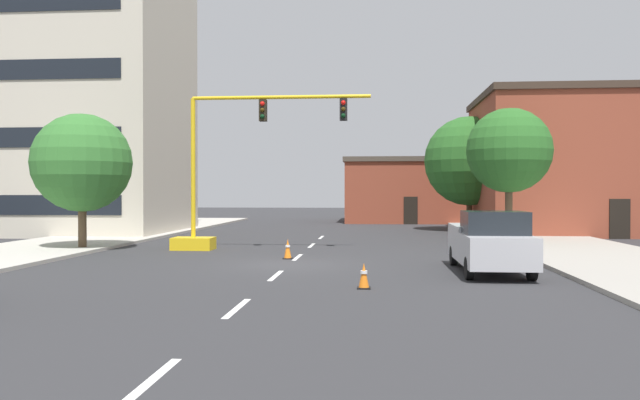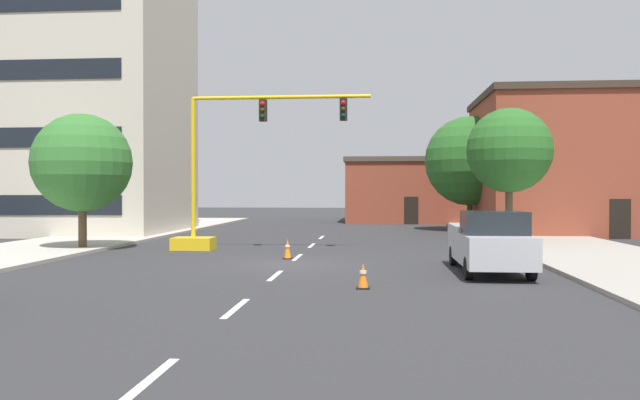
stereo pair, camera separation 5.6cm
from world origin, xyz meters
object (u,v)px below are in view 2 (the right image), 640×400
Objects in this scene: pickup_truck_silver at (489,242)px; tree_right_far at (470,161)px; tree_right_mid at (509,151)px; tree_left_near at (82,163)px; traffic_cone_roadside_b at (288,249)px; traffic_signal_gantry at (218,200)px; traffic_cone_roadside_a at (363,276)px.

tree_right_far is at bearing 83.39° from pickup_truck_silver.
tree_right_mid is 20.22m from tree_left_near.
traffic_cone_roadside_b is at bearing -141.31° from tree_right_mid.
pickup_truck_silver is (10.64, -7.04, -1.25)m from traffic_signal_gantry.
tree_right_far reaches higher than traffic_cone_roadside_a.
tree_left_near reaches higher than traffic_cone_roadside_b.
tree_right_mid is at bearing 38.69° from traffic_cone_roadside_b.
traffic_signal_gantry is 1.63× the size of pickup_truck_silver.
traffic_cone_roadside_a is at bearing -114.35° from tree_right_mid.
tree_right_far is at bearing 48.93° from traffic_signal_gantry.
tree_right_far reaches higher than pickup_truck_silver.
traffic_cone_roadside_a is at bearing -67.20° from traffic_cone_roadside_b.
traffic_cone_roadside_a is (-6.91, -15.26, -4.28)m from tree_right_mid.
tree_right_far is (13.21, 15.16, 2.40)m from traffic_signal_gantry.
tree_left_near is 18.01m from pickup_truck_silver.
tree_right_mid is 10.68m from tree_right_far.
tree_right_far is 21.40m from traffic_cone_roadside_b.
pickup_truck_silver is 6.95× the size of traffic_cone_roadside_b.
pickup_truck_silver is at bearing -33.49° from traffic_signal_gantry.
traffic_signal_gantry is 14.51m from tree_right_mid.
tree_left_near is at bearing 158.90° from pickup_truck_silver.
tree_right_far is 9.78× the size of traffic_cone_roadside_b.
tree_right_far reaches higher than tree_right_mid.
pickup_truck_silver is 7.82× the size of traffic_cone_roadside_a.
traffic_cone_roadside_a is 0.89× the size of traffic_cone_roadside_b.
traffic_signal_gantry reaches higher than tree_left_near.
traffic_cone_roadside_a is 7.89m from traffic_cone_roadside_b.
tree_left_near is 7.79× the size of traffic_cone_roadside_b.
pickup_truck_silver reaches higher than traffic_cone_roadside_a.
tree_left_near is 16.58m from traffic_cone_roadside_a.
tree_right_mid is at bearing 14.67° from tree_left_near.
tree_right_mid is (13.59, 4.48, 2.40)m from traffic_signal_gantry.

